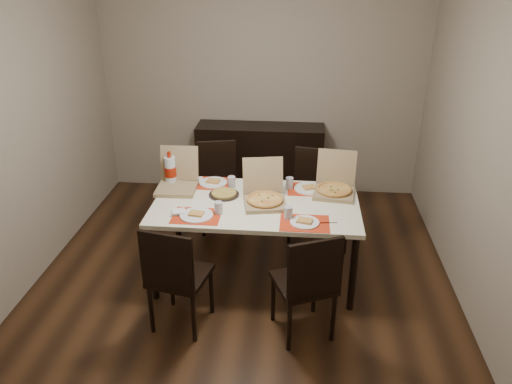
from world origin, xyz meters
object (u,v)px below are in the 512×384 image
(chair_far_left, at_px, (218,182))
(dip_bowl, at_px, (268,195))
(sideboard, at_px, (260,161))
(soda_bottle, at_px, (170,171))
(pizza_box_center, at_px, (265,197))
(dining_table, at_px, (256,209))
(chair_near_right, at_px, (308,282))
(chair_near_left, at_px, (175,274))
(chair_far_right, at_px, (312,190))

(chair_far_left, relative_size, dip_bowl, 7.72)
(sideboard, bearing_deg, soda_bottle, -117.58)
(pizza_box_center, bearing_deg, dip_bowl, 81.23)
(dining_table, distance_m, chair_near_right, 0.95)
(chair_near_left, bearing_deg, chair_far_left, 88.53)
(chair_far_left, bearing_deg, sideboard, 62.95)
(pizza_box_center, bearing_deg, chair_far_right, 61.83)
(sideboard, xyz_separation_m, dining_table, (0.11, -1.70, 0.23))
(dining_table, xyz_separation_m, chair_far_right, (0.51, 0.80, -0.17))
(chair_near_left, xyz_separation_m, chair_near_right, (1.01, -0.00, 0.00))
(pizza_box_center, bearing_deg, soda_bottle, 161.02)
(dining_table, xyz_separation_m, pizza_box_center, (0.08, -0.00, 0.12))
(dining_table, bearing_deg, chair_far_left, 118.13)
(sideboard, bearing_deg, chair_near_left, -99.88)
(chair_near_right, distance_m, dip_bowl, 1.03)
(dining_table, xyz_separation_m, chair_near_right, (0.46, -0.81, -0.17))
(chair_far_right, xyz_separation_m, dip_bowl, (-0.41, -0.68, 0.25))
(sideboard, xyz_separation_m, pizza_box_center, (0.18, -1.71, 0.36))
(chair_far_left, bearing_deg, chair_near_right, -61.12)
(chair_near_right, bearing_deg, chair_far_right, 88.38)
(sideboard, distance_m, chair_near_right, 2.58)
(chair_near_left, distance_m, chair_far_right, 1.92)
(chair_near_left, xyz_separation_m, pizza_box_center, (0.62, 0.80, 0.30))
(chair_near_left, height_order, soda_bottle, soda_bottle)
(dining_table, height_order, chair_near_right, chair_near_right)
(chair_near_left, height_order, chair_far_left, same)
(sideboard, distance_m, chair_far_left, 0.87)
(dip_bowl, bearing_deg, soda_bottle, 168.76)
(sideboard, bearing_deg, chair_far_left, -117.05)
(dip_bowl, bearing_deg, chair_far_right, 58.73)
(dining_table, bearing_deg, dip_bowl, 52.65)
(chair_near_left, height_order, chair_far_right, same)
(chair_near_right, xyz_separation_m, chair_far_right, (0.05, 1.61, 0.00))
(sideboard, distance_m, chair_far_right, 1.09)
(chair_far_right, bearing_deg, soda_bottle, -159.77)
(dining_table, xyz_separation_m, chair_far_left, (-0.50, 0.93, -0.17))
(sideboard, height_order, pizza_box_center, pizza_box_center)
(chair_near_right, distance_m, pizza_box_center, 0.94)
(chair_near_left, relative_size, dip_bowl, 7.72)
(chair_far_right, height_order, soda_bottle, soda_bottle)
(chair_near_right, xyz_separation_m, pizza_box_center, (-0.39, 0.81, 0.30))
(pizza_box_center, height_order, dip_bowl, pizza_box_center)
(sideboard, height_order, chair_near_left, chair_near_left)
(chair_near_left, bearing_deg, dining_table, 55.99)
(chair_far_left, relative_size, pizza_box_center, 2.05)
(chair_far_left, bearing_deg, chair_near_left, -91.47)
(chair_near_left, bearing_deg, dip_bowl, 55.53)
(chair_near_right, bearing_deg, dip_bowl, 111.47)
(chair_near_left, distance_m, soda_bottle, 1.21)
(chair_near_right, bearing_deg, chair_far_left, 118.88)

